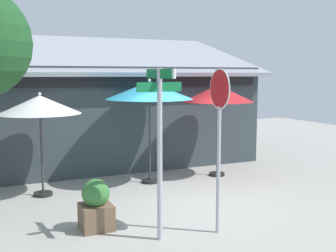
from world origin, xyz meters
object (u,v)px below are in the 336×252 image
(patio_umbrella_teal_center, at_px, (149,91))
(sidewalk_planter, at_px, (96,206))
(stop_sign, at_px, (219,121))
(patio_umbrella_crimson_right, at_px, (218,94))
(street_sign_post, at_px, (160,136))
(patio_umbrella_ivory_left, at_px, (40,106))

(patio_umbrella_teal_center, xyz_separation_m, sidewalk_planter, (-2.17, -2.72, -2.00))
(sidewalk_planter, bearing_deg, stop_sign, -28.52)
(stop_sign, xyz_separation_m, patio_umbrella_crimson_right, (2.24, 3.74, 0.28))
(street_sign_post, distance_m, patio_umbrella_teal_center, 3.94)
(patio_umbrella_teal_center, bearing_deg, sidewalk_planter, -128.61)
(patio_umbrella_ivory_left, bearing_deg, stop_sign, -55.23)
(street_sign_post, height_order, stop_sign, street_sign_post)
(street_sign_post, bearing_deg, patio_umbrella_teal_center, 70.73)
(patio_umbrella_crimson_right, bearing_deg, patio_umbrella_ivory_left, -179.84)
(stop_sign, distance_m, patio_umbrella_ivory_left, 4.54)
(stop_sign, xyz_separation_m, patio_umbrella_teal_center, (0.19, 3.80, 0.40))
(stop_sign, distance_m, patio_umbrella_teal_center, 3.82)
(patio_umbrella_teal_center, distance_m, sidewalk_planter, 4.01)
(stop_sign, relative_size, sidewalk_planter, 3.13)
(stop_sign, xyz_separation_m, sidewalk_planter, (-1.98, 1.08, -1.60))
(patio_umbrella_teal_center, xyz_separation_m, patio_umbrella_crimson_right, (2.05, -0.05, -0.12))
(patio_umbrella_ivory_left, bearing_deg, sidewalk_planter, -77.14)
(street_sign_post, distance_m, patio_umbrella_crimson_right, 4.94)
(sidewalk_planter, bearing_deg, patio_umbrella_crimson_right, 32.27)
(patio_umbrella_teal_center, bearing_deg, patio_umbrella_ivory_left, -178.59)
(patio_umbrella_crimson_right, xyz_separation_m, sidewalk_planter, (-4.22, -2.67, -1.88))
(street_sign_post, height_order, patio_umbrella_teal_center, street_sign_post)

